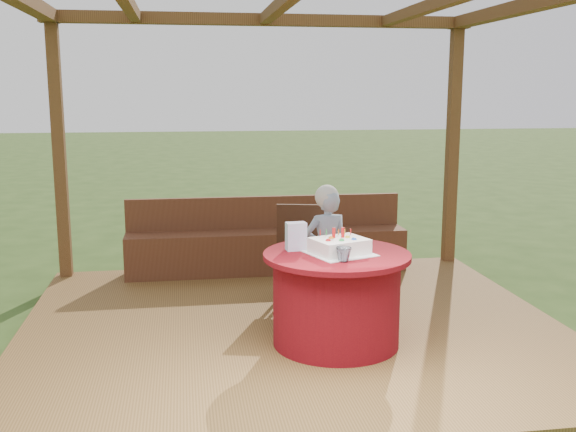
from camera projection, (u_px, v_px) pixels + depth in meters
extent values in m
plane|color=#2A4416|center=(293.00, 338.00, 5.68)|extent=(60.00, 60.00, 0.00)
cube|color=brown|center=(293.00, 331.00, 5.67)|extent=(4.50, 4.00, 0.12)
cube|color=brown|center=(59.00, 153.00, 6.93)|extent=(0.12, 0.12, 2.60)
cube|color=brown|center=(452.00, 148.00, 7.57)|extent=(0.12, 0.12, 2.60)
cube|color=brown|center=(264.00, 20.00, 7.00)|extent=(4.50, 0.14, 0.12)
cube|color=brown|center=(550.00, 0.00, 5.50)|extent=(0.14, 4.00, 0.12)
cube|color=brown|center=(267.00, 251.00, 7.27)|extent=(3.00, 0.42, 0.45)
cube|color=brown|center=(265.00, 212.00, 7.37)|extent=(3.00, 0.06, 0.35)
cylinder|color=maroon|center=(336.00, 301.00, 5.17)|extent=(0.97, 0.97, 0.68)
cylinder|color=maroon|center=(337.00, 256.00, 5.10)|extent=(1.12, 1.12, 0.04)
cube|color=#3E2213|center=(299.00, 257.00, 6.14)|extent=(0.54, 0.54, 0.05)
cylinder|color=#3E2213|center=(277.00, 285.00, 6.02)|extent=(0.04, 0.04, 0.44)
cylinder|color=#3E2213|center=(317.00, 286.00, 5.99)|extent=(0.04, 0.04, 0.44)
cylinder|color=#3E2213|center=(281.00, 274.00, 6.37)|extent=(0.04, 0.04, 0.44)
cylinder|color=#3E2213|center=(319.00, 275.00, 6.34)|extent=(0.04, 0.04, 0.44)
cube|color=#3E2213|center=(300.00, 228.00, 6.30)|extent=(0.44, 0.14, 0.45)
imported|color=#8CACD0|center=(326.00, 250.00, 5.95)|extent=(0.43, 0.31, 1.08)
sphere|color=white|center=(327.00, 197.00, 5.86)|extent=(0.21, 0.21, 0.21)
cube|color=white|center=(339.00, 253.00, 5.08)|extent=(0.57, 0.57, 0.01)
cube|color=white|center=(339.00, 246.00, 5.07)|extent=(0.47, 0.42, 0.11)
cylinder|color=red|center=(334.00, 233.00, 5.09)|extent=(0.03, 0.03, 0.07)
cylinder|color=red|center=(343.00, 232.00, 5.10)|extent=(0.03, 0.03, 0.07)
sphere|color=red|center=(328.00, 239.00, 4.98)|extent=(0.04, 0.04, 0.04)
sphere|color=green|center=(342.00, 239.00, 4.99)|extent=(0.04, 0.04, 0.04)
sphere|color=blue|center=(354.00, 238.00, 5.02)|extent=(0.04, 0.04, 0.04)
sphere|color=orange|center=(331.00, 237.00, 5.07)|extent=(0.04, 0.04, 0.04)
sphere|color=yellow|center=(348.00, 236.00, 5.10)|extent=(0.04, 0.04, 0.04)
cube|color=#DE8FC9|center=(296.00, 236.00, 5.17)|extent=(0.16, 0.11, 0.22)
imported|color=white|center=(344.00, 254.00, 4.83)|extent=(0.12, 0.12, 0.11)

